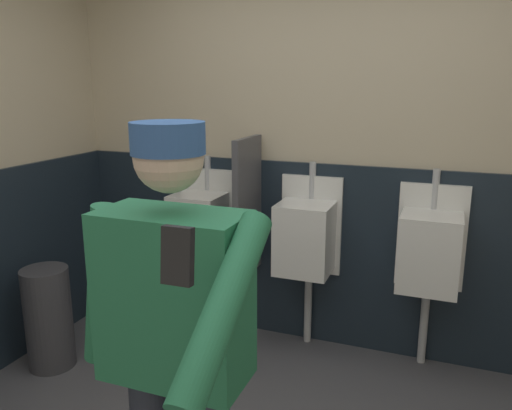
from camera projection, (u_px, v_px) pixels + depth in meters
name	position (u px, v px, depth m)	size (l,w,h in m)	color
wall_back	(338.00, 144.00, 3.28)	(4.28, 0.12, 2.70)	beige
wainscot_band_back	(332.00, 256.00, 3.38)	(3.68, 0.03, 1.23)	#19232D
urinal_left	(201.00, 225.00, 3.53)	(0.40, 0.34, 1.24)	white
urinal_middle	(306.00, 236.00, 3.26)	(0.40, 0.34, 1.24)	white
urinal_right	(430.00, 250.00, 3.00)	(0.40, 0.34, 1.24)	white
privacy_divider_panel	(248.00, 208.00, 3.29)	(0.04, 0.40, 0.90)	#4C4C51
person	(174.00, 336.00, 1.62)	(0.68, 0.60, 1.63)	#2D3342
cell_phone	(178.00, 256.00, 0.94)	(0.06, 0.02, 0.11)	black
trash_bin	(49.00, 318.00, 3.15)	(0.28, 0.28, 0.64)	#38383D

